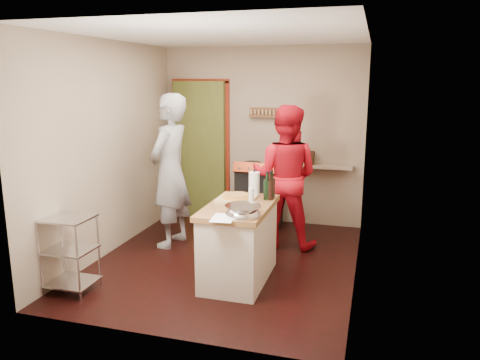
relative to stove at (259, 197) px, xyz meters
name	(u,v)px	position (x,y,z in m)	size (l,w,h in m)	color
floor	(226,261)	(-0.05, -1.42, -0.45)	(3.50, 3.50, 0.00)	black
back_wall	(222,145)	(-0.69, 0.36, 0.68)	(3.00, 0.44, 2.60)	gray
left_wall	(109,148)	(-1.55, -1.42, 0.85)	(0.04, 3.50, 2.60)	gray
right_wall	(361,160)	(1.45, -1.42, 0.85)	(0.04, 3.50, 2.60)	gray
ceiling	(225,34)	(-0.05, -1.42, 2.16)	(3.00, 3.50, 0.02)	white
stove	(259,197)	(0.00, 0.00, 0.00)	(0.60, 0.63, 1.00)	black
wire_shelving	(69,250)	(-1.33, -2.62, -0.01)	(0.48, 0.40, 0.80)	silver
island	(239,240)	(0.25, -1.88, 0.00)	(0.66, 1.21, 1.15)	beige
person_stripe	(170,171)	(-0.91, -1.06, 0.53)	(0.72, 0.47, 1.96)	#AEADB2
person_red	(285,177)	(0.50, -0.66, 0.46)	(0.89, 0.69, 1.82)	red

